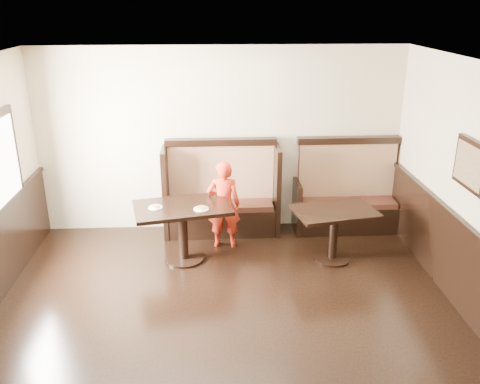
{
  "coord_description": "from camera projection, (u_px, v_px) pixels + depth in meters",
  "views": [
    {
      "loc": [
        -0.12,
        -3.95,
        3.41
      ],
      "look_at": [
        0.23,
        2.35,
        1.0
      ],
      "focal_mm": 38.0,
      "sensor_mm": 36.0,
      "label": 1
    }
  ],
  "objects": [
    {
      "name": "ground",
      "position": [
        230.0,
        375.0,
        4.91
      ],
      "size": [
        7.0,
        7.0,
        0.0
      ],
      "primitive_type": "plane",
      "color": "black",
      "rests_on": "ground"
    },
    {
      "name": "room_shell",
      "position": [
        197.0,
        301.0,
        4.92
      ],
      "size": [
        7.0,
        7.0,
        7.0
      ],
      "color": "beige",
      "rests_on": "ground"
    },
    {
      "name": "booth_main",
      "position": [
        222.0,
        199.0,
        7.8
      ],
      "size": [
        1.75,
        0.72,
        1.45
      ],
      "color": "black",
      "rests_on": "ground"
    },
    {
      "name": "booth_neighbor",
      "position": [
        347.0,
        199.0,
        7.91
      ],
      "size": [
        1.65,
        0.72,
        1.45
      ],
      "color": "black",
      "rests_on": "ground"
    },
    {
      "name": "table_main",
      "position": [
        183.0,
        219.0,
        6.87
      ],
      "size": [
        1.41,
        1.04,
        0.81
      ],
      "rotation": [
        0.0,
        0.0,
        0.21
      ],
      "color": "black",
      "rests_on": "ground"
    },
    {
      "name": "table_neighbor",
      "position": [
        334.0,
        222.0,
        6.91
      ],
      "size": [
        1.19,
        0.9,
        0.75
      ],
      "rotation": [
        0.0,
        0.0,
        0.19
      ],
      "color": "black",
      "rests_on": "ground"
    },
    {
      "name": "child",
      "position": [
        224.0,
        205.0,
        7.25
      ],
      "size": [
        0.5,
        0.35,
        1.31
      ],
      "primitive_type": "imported",
      "rotation": [
        0.0,
        0.0,
        3.07
      ],
      "color": "red",
      "rests_on": "ground"
    },
    {
      "name": "pizza_plate_left",
      "position": [
        155.0,
        207.0,
        6.74
      ],
      "size": [
        0.19,
        0.19,
        0.03
      ],
      "color": "white",
      "rests_on": "table_main"
    },
    {
      "name": "pizza_plate_right",
      "position": [
        201.0,
        208.0,
        6.69
      ],
      "size": [
        0.2,
        0.2,
        0.04
      ],
      "color": "white",
      "rests_on": "table_main"
    }
  ]
}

